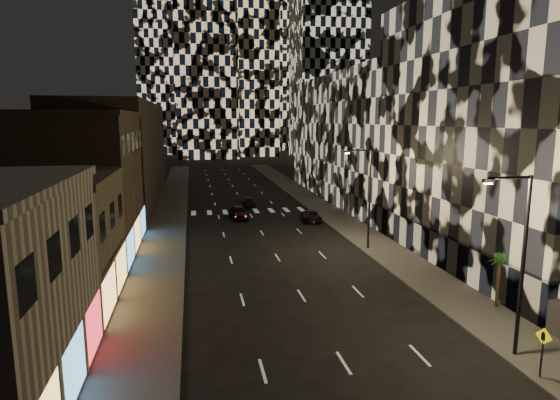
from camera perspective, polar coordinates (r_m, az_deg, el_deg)
name	(u,v)px	position (r m, az deg, el deg)	size (l,w,h in m)	color
sidewalk_left	(169,213)	(60.38, -13.34, -1.60)	(4.00, 120.00, 0.15)	#47443F
sidewalk_right	(323,208)	(62.65, 5.24, -0.97)	(4.00, 120.00, 0.15)	#47443F
curb_left	(186,213)	(60.31, -11.35, -1.54)	(0.20, 120.00, 0.15)	#4C4C47
curb_right	(308,208)	(62.11, 3.38, -1.04)	(0.20, 120.00, 0.15)	#4C4C47
retail_tan	(29,247)	(32.72, -28.29, -5.04)	(10.00, 10.00, 8.00)	#766646
retail_brown	(75,186)	(44.21, -23.69, 1.53)	(10.00, 15.00, 12.00)	#4E3D2C
retail_filler_left	(120,153)	(70.06, -18.96, 5.39)	(10.00, 40.00, 14.00)	#4E3D2C
midrise_right	(531,129)	(43.14, 28.30, 7.68)	(16.00, 25.00, 22.00)	#232326
midrise_base	(437,247)	(40.11, 18.55, -5.49)	(0.60, 25.00, 3.00)	#383838
midrise_filler_right	(376,138)	(71.51, 11.60, 7.41)	(16.00, 40.00, 18.00)	#232326
streetlight_near	(519,254)	(25.35, 27.15, -5.85)	(2.55, 0.25, 9.00)	black
streetlight_far	(367,192)	(42.54, 10.58, 1.02)	(2.55, 0.25, 9.00)	black
car_dark_midlane	(239,212)	(56.20, -5.07, -1.48)	(1.84, 4.57, 1.56)	black
car_dark_oncoming	(249,201)	(64.54, -3.86, -0.16)	(1.68, 4.13, 1.20)	black
car_dark_rightlane	(311,216)	(54.55, 3.85, -2.00)	(2.00, 4.33, 1.20)	black
ped_sign	(543,344)	(24.98, 29.40, -15.10)	(0.26, 0.77, 2.36)	black
palm_tree	(500,263)	(32.09, 25.21, -6.96)	(1.75, 1.73, 3.43)	#47331E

